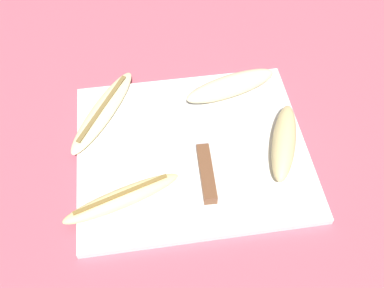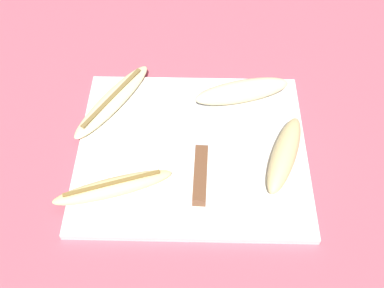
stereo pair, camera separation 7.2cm
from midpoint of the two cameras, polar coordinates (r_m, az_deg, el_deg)
ground_plane at (r=0.74m, az=-2.79°, el=-1.21°), size 4.00×4.00×0.00m
cutting_board at (r=0.73m, az=-2.81°, el=-0.94°), size 0.37×0.32×0.01m
knife at (r=0.70m, az=-1.36°, el=-2.10°), size 0.03×0.25×0.02m
banana_spotted_left at (r=0.72m, az=8.84°, el=0.11°), size 0.09×0.16×0.04m
banana_cream_curved at (r=0.79m, az=2.34°, el=7.25°), size 0.17×0.08×0.04m
banana_soft_right at (r=0.79m, az=-13.82°, el=3.94°), size 0.14×0.19×0.02m
banana_golden_short at (r=0.68m, az=-11.92°, el=-6.94°), size 0.18×0.09×0.02m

